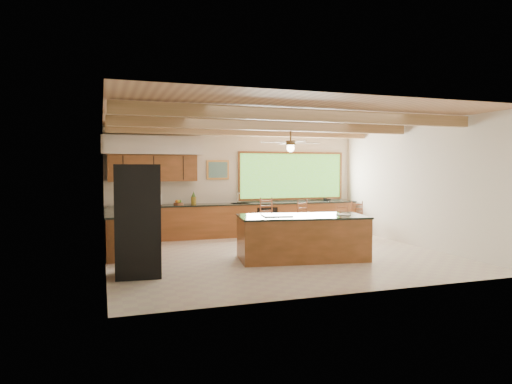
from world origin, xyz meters
name	(u,v)px	position (x,y,z in m)	size (l,w,h in m)	color
ground	(278,255)	(0.00, 0.00, 0.00)	(7.20, 7.20, 0.00)	beige
room_shell	(261,154)	(-0.17, 0.65, 2.21)	(7.27, 6.54, 3.02)	beige
counter_run	(215,222)	(-0.82, 2.52, 0.46)	(7.12, 3.10, 1.27)	brown
island	(302,237)	(0.29, -0.61, 0.46)	(2.78, 1.62, 0.93)	brown
refrigerator	(138,220)	(-3.05, -1.03, 0.98)	(0.82, 0.81, 1.96)	black
bar_stool_a	(299,217)	(1.19, 1.55, 0.64)	(0.49, 0.49, 1.08)	brown
bar_stool_b	(265,214)	(0.42, 2.04, 0.67)	(0.41, 0.41, 1.14)	brown
bar_stool_c	(356,216)	(2.89, 1.55, 0.60)	(0.46, 0.46, 1.02)	brown
bar_stool_d	(342,218)	(2.46, 1.55, 0.56)	(0.42, 0.42, 0.94)	brown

